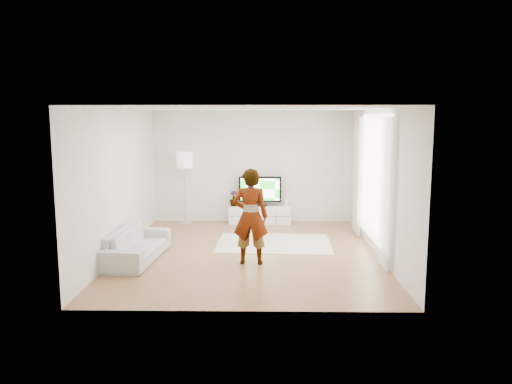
{
  "coord_description": "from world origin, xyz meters",
  "views": [
    {
      "loc": [
        0.31,
        -9.54,
        2.65
      ],
      "look_at": [
        0.14,
        0.4,
        1.15
      ],
      "focal_mm": 35.0,
      "sensor_mm": 36.0,
      "label": 1
    }
  ],
  "objects_px": {
    "sofa": "(137,245)",
    "floor_lamp": "(185,163)",
    "rug": "(274,243)",
    "television": "(260,190)",
    "player": "(250,216)",
    "media_console": "(260,215)"
  },
  "relations": [
    {
      "from": "television",
      "to": "player",
      "type": "relative_size",
      "value": 0.61
    },
    {
      "from": "sofa",
      "to": "floor_lamp",
      "type": "height_order",
      "value": "floor_lamp"
    },
    {
      "from": "media_console",
      "to": "television",
      "type": "relative_size",
      "value": 1.46
    },
    {
      "from": "television",
      "to": "sofa",
      "type": "xyz_separation_m",
      "value": [
        -2.27,
        -3.32,
        -0.55
      ]
    },
    {
      "from": "rug",
      "to": "floor_lamp",
      "type": "distance_m",
      "value": 3.3
    },
    {
      "from": "rug",
      "to": "player",
      "type": "bearing_deg",
      "value": -106.86
    },
    {
      "from": "media_console",
      "to": "floor_lamp",
      "type": "height_order",
      "value": "floor_lamp"
    },
    {
      "from": "television",
      "to": "rug",
      "type": "xyz_separation_m",
      "value": [
        0.31,
        -2.06,
        -0.83
      ]
    },
    {
      "from": "sofa",
      "to": "floor_lamp",
      "type": "bearing_deg",
      "value": -2.7
    },
    {
      "from": "media_console",
      "to": "sofa",
      "type": "xyz_separation_m",
      "value": [
        -2.27,
        -3.3,
        0.07
      ]
    },
    {
      "from": "media_console",
      "to": "sofa",
      "type": "height_order",
      "value": "sofa"
    },
    {
      "from": "television",
      "to": "rug",
      "type": "height_order",
      "value": "television"
    },
    {
      "from": "player",
      "to": "sofa",
      "type": "xyz_separation_m",
      "value": [
        -2.13,
        0.23,
        -0.59
      ]
    },
    {
      "from": "sofa",
      "to": "floor_lamp",
      "type": "xyz_separation_m",
      "value": [
        0.41,
        3.23,
        1.23
      ]
    },
    {
      "from": "television",
      "to": "player",
      "type": "xyz_separation_m",
      "value": [
        -0.14,
        -3.55,
        0.04
      ]
    },
    {
      "from": "rug",
      "to": "sofa",
      "type": "bearing_deg",
      "value": -154.04
    },
    {
      "from": "rug",
      "to": "sofa",
      "type": "height_order",
      "value": "sofa"
    },
    {
      "from": "television",
      "to": "floor_lamp",
      "type": "xyz_separation_m",
      "value": [
        -1.86,
        -0.09,
        0.68
      ]
    },
    {
      "from": "floor_lamp",
      "to": "rug",
      "type": "bearing_deg",
      "value": -42.21
    },
    {
      "from": "media_console",
      "to": "rug",
      "type": "distance_m",
      "value": 2.07
    },
    {
      "from": "floor_lamp",
      "to": "television",
      "type": "bearing_deg",
      "value": 2.85
    },
    {
      "from": "player",
      "to": "sofa",
      "type": "distance_m",
      "value": 2.23
    }
  ]
}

